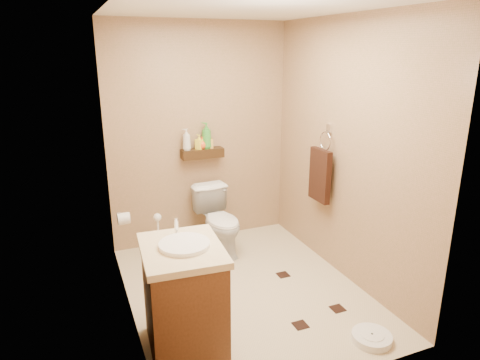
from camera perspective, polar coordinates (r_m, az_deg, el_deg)
name	(u,v)px	position (r m, az deg, el deg)	size (l,w,h in m)	color
ground	(244,290)	(4.03, 0.55, -14.41)	(2.50, 2.50, 0.00)	beige
wall_back	(200,136)	(4.70, -5.39, 5.91)	(2.00, 0.04, 2.40)	#9F795B
wall_front	(330,214)	(2.50, 11.88, -4.44)	(2.00, 0.04, 2.40)	#9F795B
wall_left	(121,176)	(3.31, -15.57, 0.58)	(0.04, 2.50, 2.40)	#9F795B
wall_right	(345,152)	(4.04, 13.82, 3.64)	(0.04, 2.50, 2.40)	#9F795B
ceiling	(245,8)	(3.45, 0.67, 22.01)	(2.00, 2.50, 0.02)	silver
wall_shelf	(202,153)	(4.66, -5.03, 3.56)	(0.46, 0.14, 0.10)	#321D0D
floor_accents	(253,292)	(3.99, 1.78, -14.67)	(1.27, 1.26, 0.01)	black
toilet	(219,221)	(4.58, -2.76, -5.49)	(0.39, 0.68, 0.69)	white
vanity	(184,297)	(3.17, -7.48, -15.21)	(0.59, 0.70, 0.94)	brown
bathroom_scale	(372,337)	(3.56, 17.15, -19.42)	(0.36, 0.36, 0.06)	white
toilet_brush	(159,243)	(4.56, -10.77, -8.25)	(0.12, 0.12, 0.50)	#19655C
towel_ring	(320,173)	(4.25, 10.67, 0.96)	(0.12, 0.30, 0.76)	silver
toilet_paper	(124,219)	(4.12, -15.26, -4.98)	(0.12, 0.11, 0.12)	white
bottle_a	(187,139)	(4.58, -7.14, 5.39)	(0.09, 0.09, 0.23)	silver
bottle_b	(199,142)	(4.62, -5.45, 5.09)	(0.07, 0.07, 0.16)	yellow
bottle_c	(202,143)	(4.64, -5.06, 4.97)	(0.10, 0.10, 0.13)	#EC531B
bottle_d	(206,135)	(4.64, -4.49, 5.94)	(0.11, 0.11, 0.28)	green
bottle_e	(209,141)	(4.66, -4.15, 5.20)	(0.07, 0.07, 0.16)	gold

